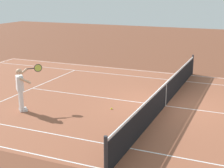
% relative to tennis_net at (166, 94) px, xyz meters
% --- Properties ---
extents(ground_plane, '(60.00, 60.00, 0.00)m').
position_rel_tennis_net_xyz_m(ground_plane, '(0.00, 0.00, -0.49)').
color(ground_plane, brown).
extents(court_slab, '(24.20, 11.40, 0.00)m').
position_rel_tennis_net_xyz_m(court_slab, '(0.00, 0.00, -0.49)').
color(court_slab, '#935138').
rests_on(court_slab, ground_plane).
extents(court_line_markings, '(23.85, 11.05, 0.01)m').
position_rel_tennis_net_xyz_m(court_line_markings, '(0.00, 0.00, -0.49)').
color(court_line_markings, white).
rests_on(court_line_markings, ground_plane).
extents(tennis_net, '(0.10, 11.70, 1.08)m').
position_rel_tennis_net_xyz_m(tennis_net, '(0.00, 0.00, 0.00)').
color(tennis_net, '#2D2D33').
rests_on(tennis_net, ground_plane).
extents(tennis_player_near, '(0.75, 1.14, 1.70)m').
position_rel_tennis_net_xyz_m(tennis_player_near, '(4.88, 2.69, 0.44)').
color(tennis_player_near, white).
rests_on(tennis_player_near, ground_plane).
extents(tennis_ball, '(0.07, 0.07, 0.07)m').
position_rel_tennis_net_xyz_m(tennis_ball, '(1.80, 1.23, -0.46)').
color(tennis_ball, '#CCE01E').
rests_on(tennis_ball, ground_plane).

